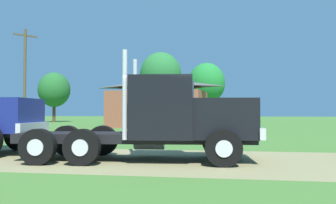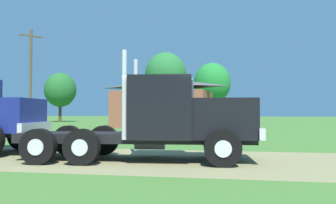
# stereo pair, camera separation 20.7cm
# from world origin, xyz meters

# --- Properties ---
(ground_plane) EXTENTS (200.00, 200.00, 0.00)m
(ground_plane) POSITION_xyz_m (0.00, 0.00, 0.00)
(ground_plane) COLOR #42712D
(dirt_track) EXTENTS (120.00, 5.46, 0.01)m
(dirt_track) POSITION_xyz_m (0.00, 0.00, 0.00)
(dirt_track) COLOR #878155
(dirt_track) RESTS_ON ground_plane
(truck_foreground_white) EXTENTS (7.40, 3.09, 3.24)m
(truck_foreground_white) POSITION_xyz_m (-0.01, -0.09, 1.22)
(truck_foreground_white) COLOR black
(truck_foreground_white) RESTS_ON ground_plane
(shed_building) EXTENTS (9.71, 6.95, 4.74)m
(shed_building) POSITION_xyz_m (-4.47, 22.27, 2.28)
(shed_building) COLOR brown
(shed_building) RESTS_ON ground_plane
(utility_pole_near) EXTENTS (1.58, 1.72, 9.41)m
(utility_pole_near) POSITION_xyz_m (-17.02, 19.81, 4.97)
(utility_pole_near) COLOR brown
(utility_pole_near) RESTS_ON ground_plane
(tree_left) EXTENTS (4.57, 4.57, 7.21)m
(tree_left) POSITION_xyz_m (-22.50, 36.32, 4.68)
(tree_left) COLOR #513823
(tree_left) RESTS_ON ground_plane
(tree_mid) EXTENTS (5.07, 5.07, 8.75)m
(tree_mid) POSITION_xyz_m (-5.75, 30.73, 5.94)
(tree_mid) COLOR #513823
(tree_mid) RESTS_ON ground_plane
(tree_right) EXTENTS (5.45, 5.45, 8.74)m
(tree_right) POSITION_xyz_m (-0.60, 40.80, 5.73)
(tree_right) COLOR #513823
(tree_right) RESTS_ON ground_plane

